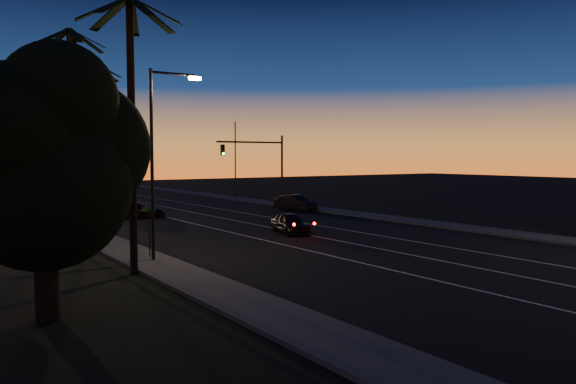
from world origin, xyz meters
TOP-DOWN VIEW (x-y plane):
  - road at (0.00, 30.00)m, footprint 20.00×170.00m
  - sidewalk_left at (-11.20, 30.00)m, footprint 2.40×170.00m
  - sidewalk_right at (11.20, 30.00)m, footprint 2.40×170.00m
  - lane_stripe_left at (-3.00, 30.00)m, footprint 0.12×160.00m
  - lane_stripe_mid at (0.50, 30.00)m, footprint 0.12×160.00m
  - lane_stripe_right at (4.00, 30.00)m, footprint 0.12×160.00m
  - bushy_tree at (-16.83, 12.92)m, footprint 6.30×5.30m
  - palm_near at (-12.60, 18.00)m, footprint 4.25×4.16m
  - palm_mid at (-13.20, 24.00)m, footprint 4.25×4.16m
  - palm_far at (-12.20, 30.00)m, footprint 4.25×4.16m
  - streetlight_left_near at (-10.70, 20.00)m, footprint 2.55×0.26m
  - streetlight_left_far at (-10.69, 38.00)m, footprint 2.55×0.26m
  - street_sign at (-10.80, 21.00)m, footprint 0.70×0.06m
  - signal_mast at (7.14, 39.99)m, footprint 7.10×0.41m
  - signal_post at (-9.50, 39.98)m, footprint 0.28×0.37m
  - far_pole_left at (-11.00, 55.00)m, footprint 0.14×0.14m
  - far_pole_right at (11.00, 52.00)m, footprint 0.14×0.14m
  - lead_car at (-0.07, 24.62)m, footprint 2.51×4.63m
  - right_car at (8.85, 36.79)m, footprint 2.32×4.61m
  - cross_car at (-5.35, 38.76)m, footprint 4.96×3.12m

SIDE VIEW (x-z plane):
  - road at x=0.00m, z-range 0.00..0.01m
  - lane_stripe_left at x=-3.00m, z-range 0.01..0.02m
  - lane_stripe_mid at x=0.50m, z-range 0.01..0.02m
  - lane_stripe_right at x=4.00m, z-range 0.01..0.02m
  - sidewalk_left at x=-11.20m, z-range 0.00..0.16m
  - sidewalk_right at x=11.20m, z-range 0.00..0.16m
  - cross_car at x=-5.35m, z-range 0.01..1.35m
  - lead_car at x=-0.07m, z-range 0.01..1.35m
  - right_car at x=8.85m, z-range 0.01..1.46m
  - street_sign at x=-10.80m, z-range 0.36..2.96m
  - signal_post at x=-9.50m, z-range 0.79..4.99m
  - far_pole_left at x=-11.00m, z-range 0.00..9.00m
  - far_pole_right at x=11.00m, z-range 0.00..9.00m
  - signal_mast at x=7.14m, z-range 1.28..8.28m
  - bushy_tree at x=-16.83m, z-range 0.84..9.14m
  - streetlight_left_far at x=-10.69m, z-range 0.81..9.31m
  - streetlight_left_near at x=-10.70m, z-range 0.82..9.82m
  - palm_mid at x=-13.20m, z-range 1.24..11.27m
  - palm_near at x=-12.60m, z-range 1.31..12.84m
  - palm_far at x=-12.20m, z-range 1.35..13.88m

